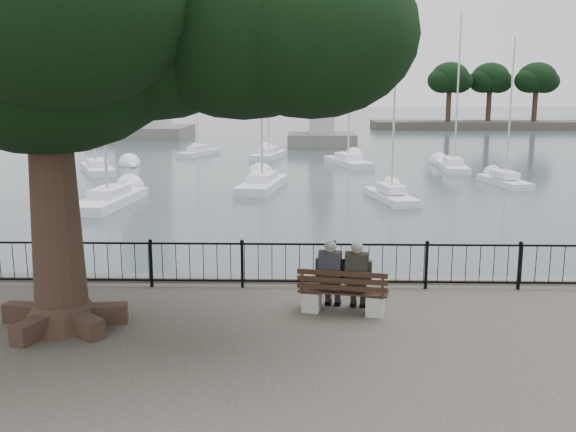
{
  "coord_description": "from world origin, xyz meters",
  "views": [
    {
      "loc": [
        0.33,
        -10.98,
        4.24
      ],
      "look_at": [
        0.0,
        2.5,
        1.6
      ],
      "focal_mm": 40.0,
      "sensor_mm": 36.0,
      "label": 1
    }
  ],
  "objects_px": {
    "bench": "(343,297)",
    "tree": "(90,12)",
    "person_left": "(331,278)",
    "lighthouse": "(138,17)",
    "person_right": "(357,279)",
    "lion_monument": "(322,122)"
  },
  "relations": [
    {
      "from": "tree",
      "to": "lighthouse",
      "type": "xyz_separation_m",
      "value": [
        -14.71,
        61.78,
        6.7
      ]
    },
    {
      "from": "bench",
      "to": "person_right",
      "type": "height_order",
      "value": "person_right"
    },
    {
      "from": "person_left",
      "to": "person_right",
      "type": "height_order",
      "value": "same"
    },
    {
      "from": "bench",
      "to": "tree",
      "type": "height_order",
      "value": "tree"
    },
    {
      "from": "person_right",
      "to": "bench",
      "type": "bearing_deg",
      "value": -169.32
    },
    {
      "from": "tree",
      "to": "lion_monument",
      "type": "bearing_deg",
      "value": 83.92
    },
    {
      "from": "tree",
      "to": "bench",
      "type": "bearing_deg",
      "value": 8.77
    },
    {
      "from": "person_left",
      "to": "tree",
      "type": "xyz_separation_m",
      "value": [
        -4.16,
        -0.82,
        4.88
      ]
    },
    {
      "from": "person_right",
      "to": "lion_monument",
      "type": "bearing_deg",
      "value": 89.27
    },
    {
      "from": "person_right",
      "to": "lighthouse",
      "type": "height_order",
      "value": "lighthouse"
    },
    {
      "from": "person_left",
      "to": "lighthouse",
      "type": "bearing_deg",
      "value": 107.2
    },
    {
      "from": "bench",
      "to": "tree",
      "type": "bearing_deg",
      "value": -171.23
    },
    {
      "from": "lighthouse",
      "to": "bench",
      "type": "bearing_deg",
      "value": -72.64
    },
    {
      "from": "person_left",
      "to": "lighthouse",
      "type": "relative_size",
      "value": 0.05
    },
    {
      "from": "person_left",
      "to": "lion_monument",
      "type": "relative_size",
      "value": 0.16
    },
    {
      "from": "person_right",
      "to": "lighthouse",
      "type": "xyz_separation_m",
      "value": [
        -19.37,
        61.05,
        11.57
      ]
    },
    {
      "from": "person_left",
      "to": "lighthouse",
      "type": "distance_m",
      "value": 64.85
    },
    {
      "from": "bench",
      "to": "tree",
      "type": "distance_m",
      "value": 6.86
    },
    {
      "from": "bench",
      "to": "lighthouse",
      "type": "bearing_deg",
      "value": 107.36
    },
    {
      "from": "person_right",
      "to": "tree",
      "type": "distance_m",
      "value": 6.79
    },
    {
      "from": "lighthouse",
      "to": "lion_monument",
      "type": "distance_m",
      "value": 25.78
    },
    {
      "from": "person_left",
      "to": "person_right",
      "type": "bearing_deg",
      "value": -10.6
    }
  ]
}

